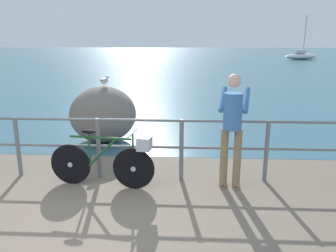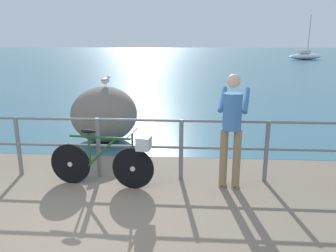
{
  "view_description": "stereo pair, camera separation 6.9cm",
  "coord_description": "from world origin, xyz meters",
  "px_view_note": "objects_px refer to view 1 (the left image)",
  "views": [
    {
      "loc": [
        1.44,
        -3.49,
        2.27
      ],
      "look_at": [
        1.13,
        2.12,
        0.8
      ],
      "focal_mm": 35.74,
      "sensor_mm": 36.0,
      "label": 1
    },
    {
      "loc": [
        1.51,
        -3.48,
        2.27
      ],
      "look_at": [
        1.13,
        2.12,
        0.8
      ],
      "focal_mm": 35.74,
      "sensor_mm": 36.0,
      "label": 2
    }
  ],
  "objects_px": {
    "breakwater_boulder_main": "(103,114)",
    "sailboat": "(301,56)",
    "person_at_railing": "(232,126)",
    "seagull": "(104,80)",
    "bicycle": "(110,159)"
  },
  "relations": [
    {
      "from": "breakwater_boulder_main",
      "to": "sailboat",
      "type": "height_order",
      "value": "sailboat"
    },
    {
      "from": "person_at_railing",
      "to": "sailboat",
      "type": "height_order",
      "value": "sailboat"
    },
    {
      "from": "breakwater_boulder_main",
      "to": "sailboat",
      "type": "distance_m",
      "value": 35.9
    },
    {
      "from": "seagull",
      "to": "sailboat",
      "type": "xyz_separation_m",
      "value": [
        14.95,
        32.6,
        -0.96
      ]
    },
    {
      "from": "seagull",
      "to": "breakwater_boulder_main",
      "type": "bearing_deg",
      "value": 130.38
    },
    {
      "from": "bicycle",
      "to": "person_at_railing",
      "type": "height_order",
      "value": "person_at_railing"
    },
    {
      "from": "person_at_railing",
      "to": "seagull",
      "type": "relative_size",
      "value": 5.29
    },
    {
      "from": "person_at_railing",
      "to": "bicycle",
      "type": "bearing_deg",
      "value": 104.99
    },
    {
      "from": "breakwater_boulder_main",
      "to": "seagull",
      "type": "relative_size",
      "value": 4.53
    },
    {
      "from": "sailboat",
      "to": "bicycle",
      "type": "bearing_deg",
      "value": -135.4
    },
    {
      "from": "breakwater_boulder_main",
      "to": "seagull",
      "type": "xyz_separation_m",
      "value": [
        0.06,
        0.02,
        0.76
      ]
    },
    {
      "from": "person_at_railing",
      "to": "breakwater_boulder_main",
      "type": "height_order",
      "value": "person_at_railing"
    },
    {
      "from": "breakwater_boulder_main",
      "to": "sailboat",
      "type": "xyz_separation_m",
      "value": [
        15.01,
        32.61,
        -0.2
      ]
    },
    {
      "from": "breakwater_boulder_main",
      "to": "bicycle",
      "type": "bearing_deg",
      "value": -73.91
    },
    {
      "from": "bicycle",
      "to": "seagull",
      "type": "height_order",
      "value": "seagull"
    }
  ]
}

